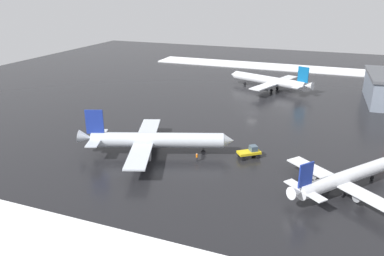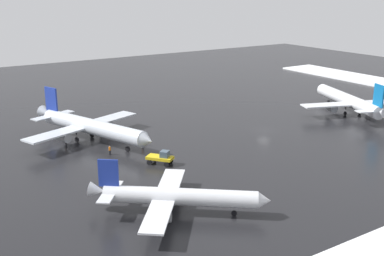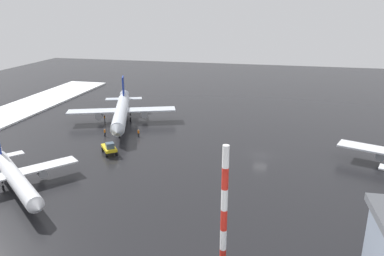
% 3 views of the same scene
% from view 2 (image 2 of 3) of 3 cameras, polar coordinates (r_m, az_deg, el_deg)
% --- Properties ---
extents(ground_plane, '(240.00, 240.00, 0.00)m').
position_cam_2_polar(ground_plane, '(105.09, 8.56, -0.26)').
color(ground_plane, black).
extents(airplane_foreground_jet, '(26.25, 31.09, 9.55)m').
position_cam_2_polar(airplane_foreground_jet, '(97.69, -11.99, 0.21)').
color(airplane_foreground_jet, silver).
rests_on(airplane_foreground_jet, ground_plane).
extents(airplane_far_rear, '(25.58, 30.27, 9.32)m').
position_cam_2_polar(airplane_far_rear, '(123.57, 18.15, 3.08)').
color(airplane_far_rear, silver).
rests_on(airplane_far_rear, ground_plane).
extents(airplane_parked_portside, '(20.78, 18.86, 7.43)m').
position_cam_2_polar(airplane_parked_portside, '(65.88, -1.95, -8.12)').
color(airplane_parked_portside, silver).
rests_on(airplane_parked_portside, ground_plane).
extents(pushback_tug, '(4.56, 4.98, 2.50)m').
position_cam_2_polar(pushback_tug, '(84.01, -3.67, -3.47)').
color(pushback_tug, gold).
rests_on(pushback_tug, ground_plane).
extents(ground_crew_beside_wing, '(0.36, 0.36, 1.71)m').
position_cam_2_polar(ground_crew_beside_wing, '(93.97, -5.87, -1.55)').
color(ground_crew_beside_wing, black).
rests_on(ground_crew_beside_wing, ground_plane).
extents(ground_crew_by_nose_gear, '(0.36, 0.36, 1.71)m').
position_cam_2_polar(ground_crew_by_nose_gear, '(89.90, -9.72, -2.54)').
color(ground_crew_by_nose_gear, black).
rests_on(ground_crew_by_nose_gear, ground_plane).
extents(ground_crew_mid_apron, '(0.36, 0.36, 1.71)m').
position_cam_2_polar(ground_crew_mid_apron, '(97.33, -14.74, -1.39)').
color(ground_crew_mid_apron, black).
rests_on(ground_crew_mid_apron, ground_plane).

